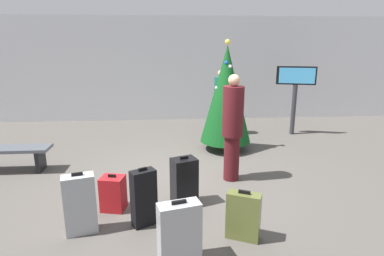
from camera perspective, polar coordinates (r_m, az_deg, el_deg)
ground_plane at (r=5.89m, az=-1.09°, el=-9.16°), size 16.00×16.00×0.00m
back_wall at (r=10.28m, az=-2.72°, el=10.38°), size 16.00×0.20×3.19m
holiday_tree at (r=7.23m, az=6.10°, el=5.91°), size 1.14×1.14×2.47m
flight_info_kiosk at (r=8.90m, az=17.85°, el=7.02°), size 0.99×0.34×1.81m
waiting_bench at (r=7.06m, az=-29.85°, el=-3.92°), size 1.57×0.44×0.48m
traveller_0 at (r=8.53m, az=5.08°, el=4.75°), size 0.44×0.44×1.72m
traveller_1 at (r=5.64m, az=7.21°, el=0.37°), size 0.38×0.38×1.89m
suitcase_0 at (r=4.44m, az=-8.54°, el=-12.14°), size 0.37×0.31×0.82m
suitcase_1 at (r=4.20m, az=9.08°, el=-15.15°), size 0.45×0.33×0.65m
suitcase_2 at (r=4.47m, az=-19.22°, el=-12.64°), size 0.44×0.31×0.83m
suitcase_3 at (r=4.95m, az=-13.80°, el=-11.18°), size 0.38×0.34×0.56m
suitcase_4 at (r=3.76m, az=-2.25°, el=-18.03°), size 0.51×0.32×0.75m
suitcase_5 at (r=4.94m, az=-1.40°, el=-9.44°), size 0.44×0.38×0.77m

